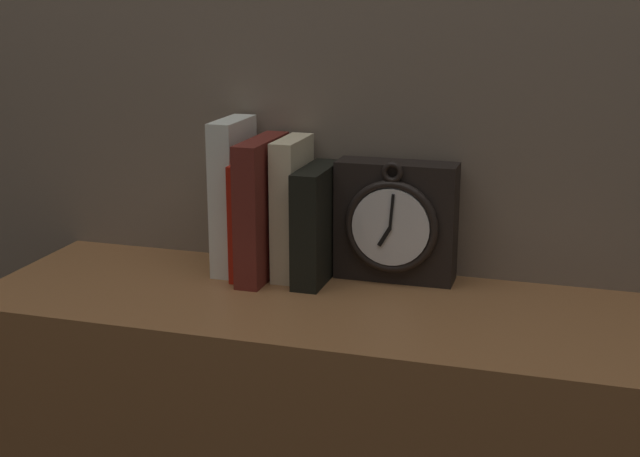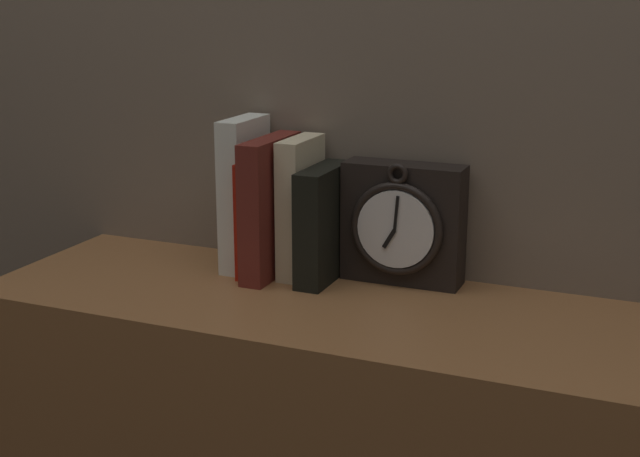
# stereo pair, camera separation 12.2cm
# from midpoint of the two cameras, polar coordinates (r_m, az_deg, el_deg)

# --- Properties ---
(clock) EXTENTS (0.18, 0.07, 0.19)m
(clock) POSITION_cam_midpoint_polar(r_m,az_deg,el_deg) (1.32, 2.21, 0.40)
(clock) COLOR black
(clock) RESTS_ON bookshelf
(book_slot0_white) EXTENTS (0.04, 0.11, 0.24)m
(book_slot0_white) POSITION_cam_midpoint_polar(r_m,az_deg,el_deg) (1.37, -8.11, 2.06)
(book_slot0_white) COLOR white
(book_slot0_white) RESTS_ON bookshelf
(book_slot1_red) EXTENTS (0.01, 0.13, 0.18)m
(book_slot1_red) POSITION_cam_midpoint_polar(r_m,az_deg,el_deg) (1.36, -7.24, 0.73)
(book_slot1_red) COLOR #B61E0F
(book_slot1_red) RESTS_ON bookshelf
(book_slot2_maroon) EXTENTS (0.04, 0.15, 0.21)m
(book_slot2_maroon) POSITION_cam_midpoint_polar(r_m,az_deg,el_deg) (1.34, -6.34, 1.24)
(book_slot2_maroon) COLOR maroon
(book_slot2_maroon) RESTS_ON bookshelf
(book_slot3_cream) EXTENTS (0.03, 0.11, 0.21)m
(book_slot3_cream) POSITION_cam_midpoint_polar(r_m,az_deg,el_deg) (1.34, -4.40, 1.30)
(book_slot3_cream) COLOR beige
(book_slot3_cream) RESTS_ON bookshelf
(book_slot4_black) EXTENTS (0.04, 0.13, 0.17)m
(book_slot4_black) POSITION_cam_midpoint_polar(r_m,az_deg,el_deg) (1.32, -2.88, 0.25)
(book_slot4_black) COLOR black
(book_slot4_black) RESTS_ON bookshelf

